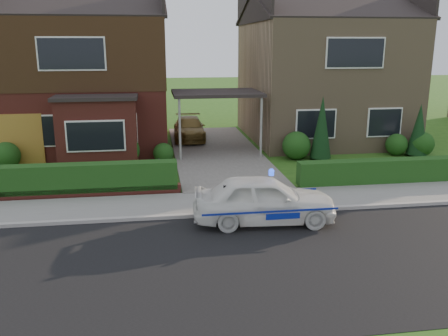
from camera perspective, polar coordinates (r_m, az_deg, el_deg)
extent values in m
plane|color=#265516|center=(11.04, 6.83, -11.06)|extent=(120.00, 120.00, 0.00)
cube|color=black|center=(11.04, 6.83, -11.06)|extent=(60.00, 6.00, 0.02)
cube|color=#9E9993|center=(13.75, 3.52, -5.39)|extent=(60.00, 0.16, 0.12)
cube|color=slate|center=(14.72, 2.67, -4.03)|extent=(60.00, 2.00, 0.10)
cube|color=#666059|center=(21.28, -0.89, 1.92)|extent=(3.80, 12.00, 0.12)
cube|color=maroon|center=(23.84, -16.08, 9.65)|extent=(7.20, 8.00, 5.80)
cube|color=white|center=(20.38, -21.61, 4.15)|extent=(1.80, 0.08, 1.30)
cube|color=white|center=(19.89, -12.68, 4.60)|extent=(1.60, 0.08, 1.30)
cube|color=white|center=(19.79, -17.87, 12.95)|extent=(2.60, 0.08, 1.30)
cube|color=black|center=(23.77, -16.34, 13.13)|extent=(7.26, 8.06, 2.90)
cube|color=maroon|center=(19.30, -14.94, 4.00)|extent=(3.00, 1.40, 2.70)
cube|color=black|center=(19.10, -15.22, 8.19)|extent=(3.20, 1.60, 0.14)
cube|color=#94795B|center=(25.13, 11.57, 10.16)|extent=(7.20, 8.00, 5.80)
cube|color=white|center=(21.02, 10.98, 5.22)|extent=(1.80, 0.08, 1.30)
cube|color=white|center=(22.27, 18.73, 5.23)|extent=(1.60, 0.08, 1.30)
cube|color=white|center=(21.33, 15.52, 13.20)|extent=(2.60, 0.08, 1.30)
cube|color=black|center=(20.85, -0.92, 9.01)|extent=(3.80, 3.00, 0.14)
cylinder|color=gray|center=(19.50, -5.33, 4.54)|extent=(0.10, 0.10, 2.70)
cylinder|color=gray|center=(19.97, 4.48, 4.80)|extent=(0.10, 0.10, 2.70)
cube|color=olive|center=(20.63, -23.87, 3.05)|extent=(2.20, 0.10, 2.10)
cube|color=maroon|center=(15.87, -19.27, -2.98)|extent=(7.70, 0.25, 0.36)
cube|color=#193D13|center=(16.06, -19.12, -3.43)|extent=(7.50, 0.55, 0.90)
cube|color=#193D13|center=(17.84, 20.48, -1.77)|extent=(7.50, 0.55, 0.80)
sphere|color=#193D13|center=(20.37, -24.73, 1.35)|extent=(1.08, 1.08, 1.08)
sphere|color=#193D13|center=(19.36, -12.05, 2.12)|extent=(1.32, 1.32, 1.32)
sphere|color=#193D13|center=(19.66, -7.31, 1.80)|extent=(0.84, 0.84, 0.84)
sphere|color=#193D13|center=(20.31, 8.70, 2.69)|extent=(1.20, 1.20, 1.20)
sphere|color=#193D13|center=(22.20, 20.05, 2.67)|extent=(0.96, 0.96, 0.96)
sphere|color=#193D13|center=(22.43, 22.67, 2.70)|extent=(1.08, 1.08, 1.08)
cone|color=black|center=(20.31, 11.65, 4.57)|extent=(0.90, 0.90, 2.60)
cone|color=black|center=(22.23, 22.37, 4.10)|extent=(0.90, 0.90, 2.20)
imported|color=white|center=(12.99, 4.86, -3.84)|extent=(1.82, 3.97, 1.32)
sphere|color=#193FF2|center=(12.82, 5.77, -0.66)|extent=(0.17, 0.17, 0.17)
cube|color=navy|center=(12.29, 5.69, -5.22)|extent=(3.56, 0.02, 0.05)
cube|color=navy|center=(13.73, 4.10, -3.02)|extent=(3.56, 0.01, 0.05)
ellipsoid|color=black|center=(12.61, 0.18, -3.07)|extent=(0.22, 0.17, 0.21)
sphere|color=white|center=(12.56, 0.29, -3.20)|extent=(0.11, 0.11, 0.11)
sphere|color=black|center=(12.55, 0.29, -2.49)|extent=(0.13, 0.13, 0.13)
cone|color=black|center=(12.54, 0.08, -2.20)|extent=(0.04, 0.04, 0.05)
cone|color=black|center=(12.55, 0.48, -2.18)|extent=(0.04, 0.04, 0.05)
imported|color=brown|center=(23.92, -4.22, 4.79)|extent=(1.67, 3.80, 1.08)
imported|color=gray|center=(17.56, -7.45, -0.03)|extent=(0.41, 0.41, 0.69)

